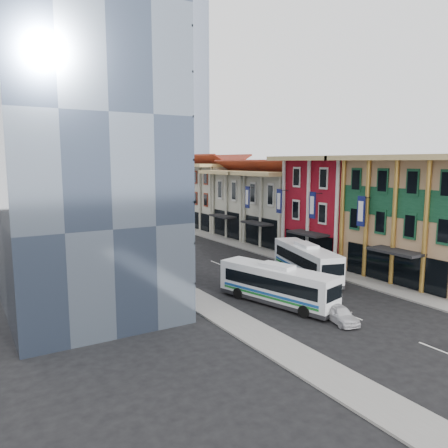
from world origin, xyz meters
TOP-DOWN VIEW (x-y plane):
  - ground at (0.00, 0.00)m, footprint 200.00×200.00m
  - sidewalk_right at (8.50, 22.00)m, footprint 3.00×90.00m
  - sidewalk_left at (-8.50, 22.00)m, footprint 3.00×90.00m
  - shophouse_tan at (14.00, 5.00)m, footprint 8.00×14.00m
  - shophouse_red at (14.00, 17.00)m, footprint 8.00×10.00m
  - shophouse_cream_near at (14.00, 26.50)m, footprint 8.00×9.00m
  - shophouse_cream_mid at (14.00, 35.50)m, footprint 8.00×9.00m
  - shophouse_cream_far at (14.00, 46.00)m, footprint 8.00×12.00m
  - office_tower at (-17.00, 19.00)m, footprint 12.00×26.00m
  - office_block_far at (-16.00, 42.00)m, footprint 10.00×18.00m
  - bus_left_near at (-3.20, 6.30)m, footprint 5.27×11.11m
  - bus_left_far at (-3.77, 32.27)m, footprint 5.61×12.03m
  - bus_right at (4.66, 11.45)m, footprint 5.71×11.53m
  - sedan_left at (-1.78, 0.51)m, footprint 2.43×4.04m

SIDE VIEW (x-z plane):
  - ground at x=0.00m, z-range 0.00..0.00m
  - sidewalk_right at x=8.50m, z-range 0.00..0.15m
  - sidewalk_left at x=-8.50m, z-range 0.00..0.15m
  - sedan_left at x=-1.78m, z-range 0.00..1.28m
  - bus_left_near at x=-3.20m, z-range 0.00..3.47m
  - bus_right at x=4.66m, z-range 0.00..3.61m
  - bus_left_far at x=-3.77m, z-range 0.00..3.76m
  - shophouse_cream_near at x=14.00m, z-range 0.00..10.00m
  - shophouse_cream_mid at x=14.00m, z-range 0.00..10.00m
  - shophouse_cream_far at x=14.00m, z-range 0.00..11.00m
  - shophouse_tan at x=14.00m, z-range 0.00..12.00m
  - shophouse_red at x=14.00m, z-range 0.00..12.00m
  - office_block_far at x=-16.00m, z-range 0.00..14.00m
  - office_tower at x=-17.00m, z-range 0.00..30.00m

